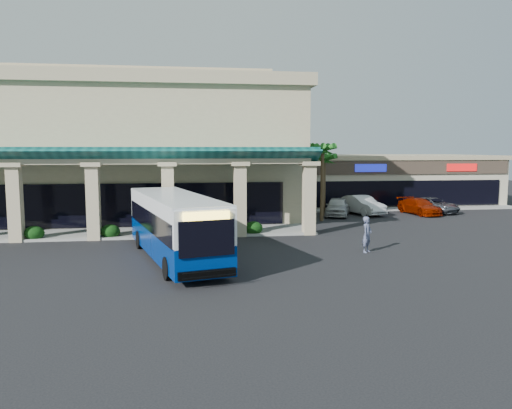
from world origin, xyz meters
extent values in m
plane|color=black|center=(0.00, 0.00, 0.00)|extent=(110.00, 110.00, 0.00)
imported|color=#515878|center=(7.72, -0.73, 0.97)|extent=(0.83, 0.83, 1.94)
imported|color=#BCBCBC|center=(10.58, 13.66, 0.77)|extent=(3.37, 4.88, 1.54)
imported|color=silver|center=(12.88, 14.26, 0.80)|extent=(3.09, 5.16, 1.61)
imported|color=#821600|center=(17.79, 13.61, 0.67)|extent=(2.57, 4.88, 1.35)
imported|color=#3E414A|center=(19.44, 14.44, 0.66)|extent=(3.97, 5.24, 1.32)
camera|label=1|loc=(-1.99, -26.09, 5.58)|focal=35.00mm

